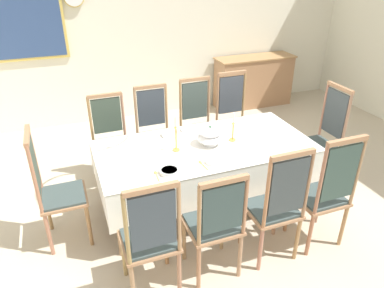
# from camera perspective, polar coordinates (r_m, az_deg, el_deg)

# --- Properties ---
(ground) EXTENTS (7.57, 6.03, 0.04)m
(ground) POSITION_cam_1_polar(r_m,az_deg,el_deg) (4.04, 2.94, -11.33)
(ground) COLOR #BCB199
(back_wall) EXTENTS (7.57, 0.08, 3.45)m
(back_wall) POSITION_cam_1_polar(r_m,az_deg,el_deg) (6.10, -8.79, 19.95)
(back_wall) COLOR silver
(back_wall) RESTS_ON ground
(dining_table) EXTENTS (2.21, 1.04, 0.76)m
(dining_table) POSITION_cam_1_polar(r_m,az_deg,el_deg) (3.78, 2.06, -1.26)
(dining_table) COLOR #A17A56
(dining_table) RESTS_ON ground
(tablecloth) EXTENTS (2.23, 1.06, 0.41)m
(tablecloth) POSITION_cam_1_polar(r_m,az_deg,el_deg) (3.80, 2.05, -1.70)
(tablecloth) COLOR white
(tablecloth) RESTS_ON dining_table
(chair_south_a) EXTENTS (0.44, 0.42, 1.13)m
(chair_south_a) POSITION_cam_1_polar(r_m,az_deg,el_deg) (2.91, -6.54, -14.33)
(chair_south_a) COLOR #9A7C4A
(chair_south_a) RESTS_ON ground
(chair_north_a) EXTENTS (0.44, 0.42, 1.08)m
(chair_north_a) POSITION_cam_1_polar(r_m,az_deg,el_deg) (4.45, -12.67, 0.94)
(chair_north_a) COLOR #A57750
(chair_north_a) RESTS_ON ground
(chair_south_b) EXTENTS (0.44, 0.42, 1.06)m
(chair_south_b) POSITION_cam_1_polar(r_m,az_deg,el_deg) (3.06, 3.67, -12.20)
(chair_south_b) COLOR #96734E
(chair_south_b) RESTS_ON ground
(chair_north_b) EXTENTS (0.44, 0.42, 1.12)m
(chair_north_b) POSITION_cam_1_polar(r_m,az_deg,el_deg) (4.54, -5.87, 2.22)
(chair_north_b) COLOR #98794F
(chair_north_b) RESTS_ON ground
(chair_south_c) EXTENTS (0.44, 0.42, 1.17)m
(chair_south_c) POSITION_cam_1_polar(r_m,az_deg,el_deg) (3.27, 13.18, -9.20)
(chair_south_c) COLOR #A26D48
(chair_south_c) RESTS_ON ground
(chair_north_c) EXTENTS (0.44, 0.42, 1.15)m
(chair_north_c) POSITION_cam_1_polar(r_m,az_deg,el_deg) (4.70, 0.96, 3.42)
(chair_north_c) COLOR #9E764D
(chair_north_c) RESTS_ON ground
(chair_south_d) EXTENTS (0.44, 0.42, 1.20)m
(chair_south_d) POSITION_cam_1_polar(r_m,az_deg,el_deg) (3.54, 20.30, -6.97)
(chair_south_d) COLOR #A26D47
(chair_south_d) RESTS_ON ground
(chair_north_d) EXTENTS (0.44, 0.42, 1.17)m
(chair_north_d) POSITION_cam_1_polar(r_m,az_deg,el_deg) (4.89, 6.61, 4.37)
(chair_north_d) COLOR #9F7859
(chair_north_d) RESTS_ON ground
(chair_head_west) EXTENTS (0.42, 0.44, 1.19)m
(chair_head_west) POSITION_cam_1_polar(r_m,az_deg,el_deg) (3.61, -20.90, -6.53)
(chair_head_west) COLOR #A77653
(chair_head_west) RESTS_ON ground
(chair_head_east) EXTENTS (0.42, 0.44, 1.21)m
(chair_head_east) POSITION_cam_1_polar(r_m,az_deg,el_deg) (4.56, 19.89, 1.21)
(chair_head_east) COLOR #9A6B4D
(chair_head_east) RESTS_ON ground
(soup_tureen) EXTENTS (0.27, 0.27, 0.22)m
(soup_tureen) POSITION_cam_1_polar(r_m,az_deg,el_deg) (3.72, 2.87, 1.35)
(soup_tureen) COLOR white
(soup_tureen) RESTS_ON tablecloth
(candlestick_west) EXTENTS (0.07, 0.07, 0.37)m
(candlestick_west) POSITION_cam_1_polar(r_m,az_deg,el_deg) (3.58, -2.52, 1.09)
(candlestick_west) COLOR gold
(candlestick_west) RESTS_ON tablecloth
(candlestick_east) EXTENTS (0.07, 0.07, 0.32)m
(candlestick_east) POSITION_cam_1_polar(r_m,az_deg,el_deg) (3.81, 6.47, 2.21)
(candlestick_east) COLOR gold
(candlestick_east) RESTS_ON tablecloth
(bowl_near_left) EXTENTS (0.15, 0.15, 0.03)m
(bowl_near_left) POSITION_cam_1_polar(r_m,az_deg,el_deg) (3.43, 3.26, -2.77)
(bowl_near_left) COLOR white
(bowl_near_left) RESTS_ON tablecloth
(bowl_near_right) EXTENTS (0.18, 0.18, 0.04)m
(bowl_near_right) POSITION_cam_1_polar(r_m,az_deg,el_deg) (3.27, -3.58, -4.27)
(bowl_near_right) COLOR white
(bowl_near_right) RESTS_ON tablecloth
(bowl_far_left) EXTENTS (0.18, 0.18, 0.04)m
(bowl_far_left) POSITION_cam_1_polar(r_m,az_deg,el_deg) (4.06, -0.47, 2.42)
(bowl_far_left) COLOR white
(bowl_far_left) RESTS_ON tablecloth
(bowl_far_right) EXTENTS (0.18, 0.18, 0.04)m
(bowl_far_right) POSITION_cam_1_polar(r_m,az_deg,el_deg) (3.94, -3.54, 1.64)
(bowl_far_right) COLOR white
(bowl_far_right) RESTS_ON tablecloth
(spoon_primary) EXTENTS (0.04, 0.18, 0.01)m
(spoon_primary) POSITION_cam_1_polar(r_m,az_deg,el_deg) (3.42, 1.46, -3.03)
(spoon_primary) COLOR gold
(spoon_primary) RESTS_ON tablecloth
(spoon_secondary) EXTENTS (0.03, 0.18, 0.01)m
(spoon_secondary) POSITION_cam_1_polar(r_m,az_deg,el_deg) (3.28, -5.67, -4.66)
(spoon_secondary) COLOR gold
(spoon_secondary) RESTS_ON tablecloth
(sideboard) EXTENTS (1.44, 0.48, 0.90)m
(sideboard) POSITION_cam_1_polar(r_m,az_deg,el_deg) (6.82, 9.62, 9.70)
(sideboard) COLOR #A07350
(sideboard) RESTS_ON ground
(framed_painting) EXTENTS (1.25, 0.05, 1.17)m
(framed_painting) POSITION_cam_1_polar(r_m,az_deg,el_deg) (5.92, -25.73, 17.29)
(framed_painting) COLOR #D1B251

